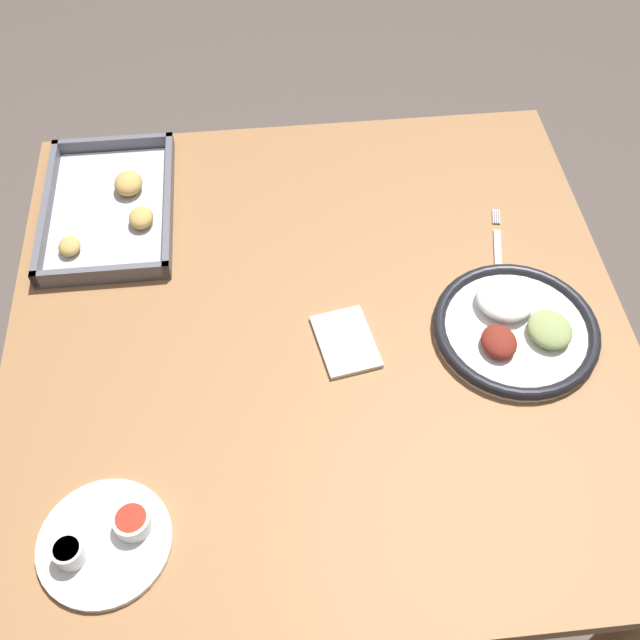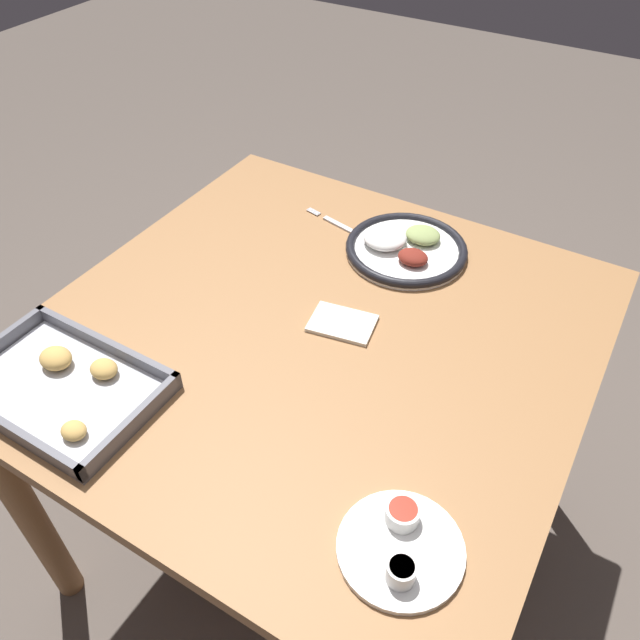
% 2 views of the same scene
% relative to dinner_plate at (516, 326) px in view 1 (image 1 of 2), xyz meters
% --- Properties ---
extents(ground_plane, '(8.00, 8.00, 0.00)m').
position_rel_dinner_plate_xyz_m(ground_plane, '(0.04, 0.31, -0.75)').
color(ground_plane, '#564C44').
extents(dining_table, '(0.99, 0.99, 0.74)m').
position_rel_dinner_plate_xyz_m(dining_table, '(0.04, 0.31, -0.12)').
color(dining_table, olive).
rests_on(dining_table, ground_plane).
extents(dinner_plate, '(0.26, 0.26, 0.04)m').
position_rel_dinner_plate_xyz_m(dinner_plate, '(0.00, 0.00, 0.00)').
color(dinner_plate, white).
rests_on(dinner_plate, dining_table).
extents(fork, '(0.21, 0.06, 0.00)m').
position_rel_dinner_plate_xyz_m(fork, '(0.15, -0.01, -0.01)').
color(fork, silver).
rests_on(fork, dining_table).
extents(saucer_plate, '(0.18, 0.18, 0.04)m').
position_rel_dinner_plate_xyz_m(saucer_plate, '(-0.28, 0.62, -0.00)').
color(saucer_plate, white).
rests_on(saucer_plate, dining_table).
extents(baking_tray, '(0.34, 0.23, 0.04)m').
position_rel_dinner_plate_xyz_m(baking_tray, '(0.33, 0.65, -0.00)').
color(baking_tray, '#595960').
rests_on(baking_tray, dining_table).
extents(napkin, '(0.13, 0.10, 0.01)m').
position_rel_dinner_plate_xyz_m(napkin, '(0.00, 0.27, -0.01)').
color(napkin, silver).
rests_on(napkin, dining_table).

